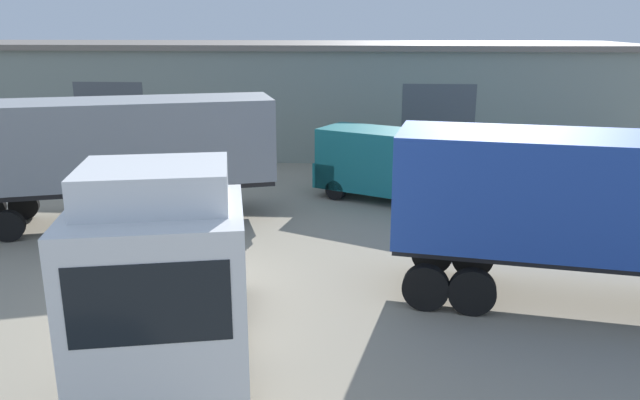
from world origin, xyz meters
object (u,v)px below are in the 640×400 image
object	(u,v)px
delivery_van_teal	(393,163)
container_trailer_white	(609,200)
container_trailer_yellow	(113,145)
tractor_unit_white	(166,300)

from	to	relation	value
delivery_van_teal	container_trailer_white	bearing A→B (deg)	142.70
container_trailer_yellow	delivery_van_teal	size ratio (longest dim) A/B	1.67
tractor_unit_white	delivery_van_teal	size ratio (longest dim) A/B	1.13
container_trailer_yellow	container_trailer_white	world-z (taller)	container_trailer_yellow
tractor_unit_white	delivery_van_teal	distance (m)	13.52
container_trailer_yellow	container_trailer_white	xyz separation A→B (m)	(13.01, -5.27, -0.03)
tractor_unit_white	delivery_van_teal	bearing A→B (deg)	150.06
tractor_unit_white	container_trailer_yellow	size ratio (longest dim) A/B	0.68
delivery_van_teal	container_trailer_white	xyz separation A→B (m)	(4.19, -8.36, 1.09)
container_trailer_white	tractor_unit_white	bearing A→B (deg)	-141.98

